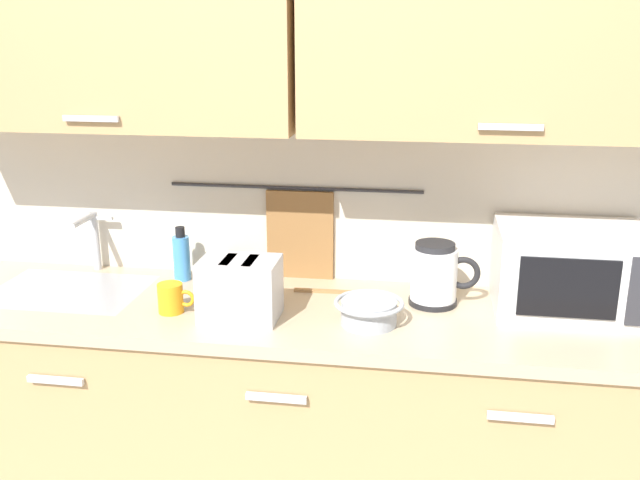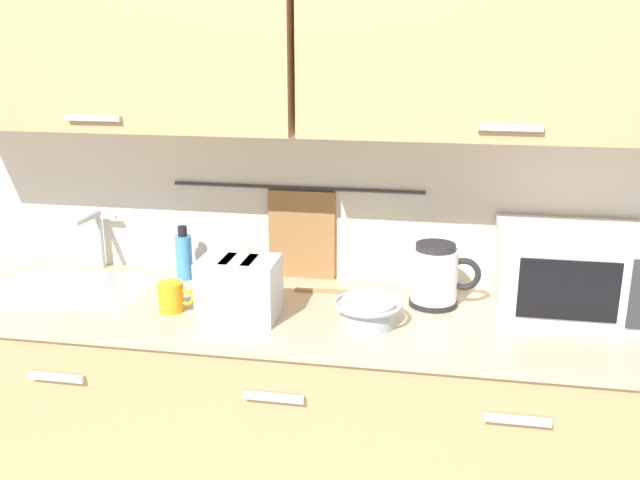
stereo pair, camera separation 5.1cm
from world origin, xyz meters
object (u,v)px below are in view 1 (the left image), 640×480
(electric_kettle, at_px, (435,275))
(wooden_spoon, at_px, (344,292))
(mug_near_sink, at_px, (230,267))
(dish_soap_bottle, at_px, (182,257))
(toaster, at_px, (240,288))
(mug_by_kettle, at_px, (171,298))
(microwave, at_px, (570,270))
(mixing_bowl, at_px, (369,310))

(electric_kettle, xyz_separation_m, wooden_spoon, (-0.30, 0.05, -0.10))
(electric_kettle, relative_size, mug_near_sink, 1.89)
(electric_kettle, height_order, dish_soap_bottle, electric_kettle)
(dish_soap_bottle, bearing_deg, toaster, -45.57)
(mug_near_sink, bearing_deg, mug_by_kettle, -106.76)
(dish_soap_bottle, distance_m, wooden_spoon, 0.60)
(microwave, height_order, toaster, microwave)
(toaster, bearing_deg, mixing_bowl, 1.35)
(wooden_spoon, bearing_deg, mug_by_kettle, -154.51)
(mug_by_kettle, relative_size, wooden_spoon, 0.43)
(electric_kettle, bearing_deg, microwave, 1.98)
(mug_near_sink, bearing_deg, wooden_spoon, -10.34)
(toaster, xyz_separation_m, mug_by_kettle, (-0.23, 0.01, -0.05))
(mixing_bowl, xyz_separation_m, mug_by_kettle, (-0.63, -0.00, 0.00))
(mug_near_sink, bearing_deg, dish_soap_bottle, -170.52)
(mixing_bowl, relative_size, wooden_spoon, 0.78)
(microwave, xyz_separation_m, electric_kettle, (-0.42, -0.01, -0.03))
(toaster, height_order, wooden_spoon, toaster)
(electric_kettle, xyz_separation_m, mixing_bowl, (-0.20, -0.20, -0.06))
(microwave, xyz_separation_m, dish_soap_bottle, (-1.31, 0.08, -0.05))
(mug_by_kettle, distance_m, wooden_spoon, 0.58)
(toaster, bearing_deg, microwave, 12.38)
(dish_soap_bottle, height_order, mug_near_sink, dish_soap_bottle)
(mixing_bowl, bearing_deg, wooden_spoon, 113.45)
(mixing_bowl, distance_m, toaster, 0.40)
(toaster, distance_m, wooden_spoon, 0.40)
(mug_near_sink, xyz_separation_m, mug_by_kettle, (-0.10, -0.33, 0.00))
(mixing_bowl, height_order, toaster, toaster)
(mixing_bowl, bearing_deg, dish_soap_bottle, 157.12)
(dish_soap_bottle, height_order, mixing_bowl, dish_soap_bottle)
(electric_kettle, xyz_separation_m, mug_by_kettle, (-0.82, -0.20, -0.05))
(mug_by_kettle, bearing_deg, mixing_bowl, 0.26)
(microwave, bearing_deg, wooden_spoon, 177.49)
(electric_kettle, xyz_separation_m, mug_near_sink, (-0.73, 0.12, -0.05))
(dish_soap_bottle, distance_m, mixing_bowl, 0.76)
(microwave, height_order, mixing_bowl, microwave)
(microwave, relative_size, wooden_spoon, 1.67)
(mixing_bowl, bearing_deg, mug_near_sink, 148.64)
(mug_near_sink, xyz_separation_m, mixing_bowl, (0.53, -0.32, -0.00))
(toaster, bearing_deg, mug_near_sink, 111.29)
(electric_kettle, distance_m, mug_near_sink, 0.74)
(mug_by_kettle, bearing_deg, microwave, 9.88)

